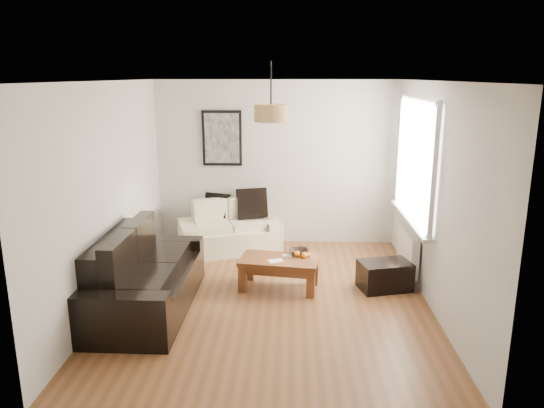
{
  "coord_description": "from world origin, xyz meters",
  "views": [
    {
      "loc": [
        0.25,
        -5.76,
        2.66
      ],
      "look_at": [
        0.0,
        0.6,
        1.05
      ],
      "focal_mm": 33.67,
      "sensor_mm": 36.0,
      "label": 1
    }
  ],
  "objects_px": {
    "coffee_table": "(279,273)",
    "ottoman": "(385,275)",
    "loveseat_cream": "(229,227)",
    "sofa_leather": "(146,273)"
  },
  "relations": [
    {
      "from": "ottoman",
      "to": "loveseat_cream",
      "type": "bearing_deg",
      "value": 146.82
    },
    {
      "from": "coffee_table",
      "to": "ottoman",
      "type": "bearing_deg",
      "value": 1.28
    },
    {
      "from": "coffee_table",
      "to": "ottoman",
      "type": "xyz_separation_m",
      "value": [
        1.35,
        0.03,
        -0.02
      ]
    },
    {
      "from": "loveseat_cream",
      "to": "coffee_table",
      "type": "distance_m",
      "value": 1.66
    },
    {
      "from": "loveseat_cream",
      "to": "sofa_leather",
      "type": "bearing_deg",
      "value": -128.02
    },
    {
      "from": "loveseat_cream",
      "to": "ottoman",
      "type": "distance_m",
      "value": 2.58
    },
    {
      "from": "sofa_leather",
      "to": "ottoman",
      "type": "height_order",
      "value": "sofa_leather"
    },
    {
      "from": "sofa_leather",
      "to": "coffee_table",
      "type": "bearing_deg",
      "value": -66.86
    },
    {
      "from": "loveseat_cream",
      "to": "sofa_leather",
      "type": "xyz_separation_m",
      "value": [
        -0.72,
        -2.08,
        0.07
      ]
    },
    {
      "from": "sofa_leather",
      "to": "ottoman",
      "type": "bearing_deg",
      "value": -76.45
    }
  ]
}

